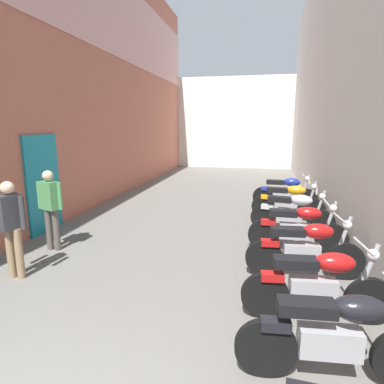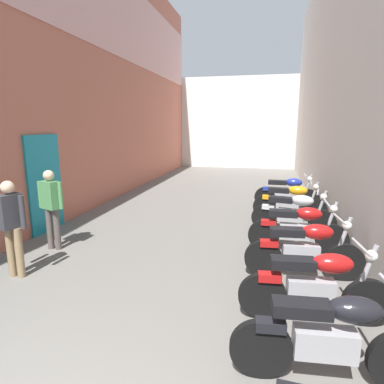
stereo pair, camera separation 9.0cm
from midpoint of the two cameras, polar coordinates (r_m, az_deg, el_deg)
The scene contains 13 objects.
ground_plane at distance 8.18m, azimuth 0.31°, elevation -5.32°, with size 34.01×34.01×0.00m, color #66635E.
building_left at distance 10.99m, azimuth -16.38°, elevation 20.49°, with size 0.45×18.01×8.25m.
building_right at distance 9.95m, azimuth 24.04°, elevation 19.46°, with size 0.45×18.01×7.81m.
building_far_end at distance 19.73m, azimuth 7.55°, elevation 12.02°, with size 9.47×2.00×5.08m, color silver.
motorcycle_second at distance 3.50m, azimuth 23.55°, elevation -22.16°, with size 1.85×0.58×1.04m.
motorcycle_third at distance 4.36m, azimuth 20.91°, elevation -14.87°, with size 1.85×0.58×1.04m.
motorcycle_fourth at distance 5.45m, azimuth 19.02°, elevation -9.32°, with size 1.85×0.58×1.04m.
motorcycle_fifth at distance 6.47m, azimuth 17.90°, elevation -5.91°, with size 1.85×0.58×1.04m.
motorcycle_sixth at distance 7.56m, azimuth 17.06°, elevation -3.34°, with size 1.84×0.58×1.04m.
motorcycle_seventh at distance 8.64m, azimuth 16.45°, elevation -1.45°, with size 1.85×0.58×1.04m.
motorcycle_eighth at distance 9.82m, azimuth 15.94°, elevation 0.12°, with size 1.85×0.58×1.04m.
pedestrian_mid_alley at distance 5.76m, azimuth -29.78°, elevation -4.75°, with size 0.52×0.39×1.57m.
pedestrian_further_down at distance 6.74m, azimuth -24.17°, elevation -2.01°, with size 0.52×0.30×1.57m.
Camera 1 is at (1.54, -0.66, 2.39)m, focal length 30.09 mm.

